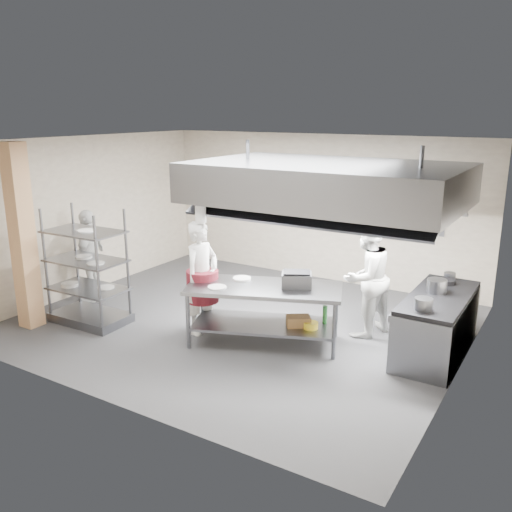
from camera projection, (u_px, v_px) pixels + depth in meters
The scene contains 23 objects.
floor at pixel (241, 322), 9.12m from camera, with size 7.00×7.00×0.00m, color #2A2A2C.
ceiling at pixel (239, 141), 8.33m from camera, with size 7.00×7.00×0.00m, color silver.
wall_back at pixel (319, 208), 11.20m from camera, with size 7.00×7.00×0.00m, color tan.
wall_left at pixel (89, 215), 10.49m from camera, with size 6.00×6.00×0.00m, color tan.
wall_right at pixel (468, 268), 6.97m from camera, with size 6.00×6.00×0.00m, color tan.
column at pixel (23, 237), 8.62m from camera, with size 0.30×0.30×3.00m, color tan.
exhaust_hood at pixel (326, 183), 8.17m from camera, with size 4.00×2.50×0.60m, color slate.
hood_strip_a at pixel (274, 199), 8.70m from camera, with size 1.60×0.12×0.04m, color white.
hood_strip_b at pixel (383, 209), 7.80m from camera, with size 1.60×0.12×0.04m, color white.
wall_shelf at pixel (403, 218), 10.16m from camera, with size 1.50×0.28×0.04m, color slate.
island at pixel (264, 314), 8.24m from camera, with size 2.32×0.96×0.91m, color gray, non-canonical shape.
island_worktop at pixel (264, 288), 8.13m from camera, with size 2.32×0.96×0.06m, color slate.
island_undershelf at pixel (264, 324), 8.28m from camera, with size 2.13×0.87×0.04m, color slate.
pass_rack at pixel (87, 267), 8.92m from camera, with size 1.29×0.75×1.93m, color slate, non-canonical shape.
cooking_range at pixel (437, 326), 7.87m from camera, with size 0.80×2.00×0.84m, color gray.
range_top at pixel (439, 297), 7.76m from camera, with size 0.78×1.96×0.06m, color black.
chef_head at pixel (202, 278), 8.54m from camera, with size 0.66×0.43×1.81m, color silver.
chef_line at pixel (366, 277), 8.42m from camera, with size 0.92×0.72×1.89m, color white.
chef_plating at pixel (90, 255), 10.01m from camera, with size 1.01×0.42×1.72m, color silver.
griddle at pixel (297, 280), 8.06m from camera, with size 0.44×0.34×0.22m, color gray.
wicker_basket at pixel (298, 321), 8.13m from camera, with size 0.35×0.24×0.15m, color #9B6B3E.
stockpot at pixel (437, 286), 7.85m from camera, with size 0.28×0.28×0.20m, color gray.
plate_stack at pixel (88, 287), 9.01m from camera, with size 0.28×0.28×0.05m, color silver.
Camera 1 is at (4.65, -7.13, 3.48)m, focal length 38.00 mm.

